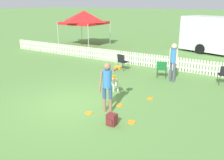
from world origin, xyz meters
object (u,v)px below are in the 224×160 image
(frisbee_near_dog, at_px, (150,99))
(leaping_dog, at_px, (115,81))
(spectator_standing, at_px, (173,59))
(frisbee_midfield, at_px, (119,105))
(folding_chair_green_right, at_px, (122,61))
(canopy_tent_main, at_px, (84,17))
(backpack_on_grass, at_px, (112,120))
(frisbee_near_handler, at_px, (89,113))
(equipment_trailer, at_px, (217,34))
(handler_person, at_px, (108,81))
(folding_chair_blue_left, at_px, (162,68))
(frisbee_far_scatter, at_px, (131,122))

(frisbee_near_dog, bearing_deg, leaping_dog, -168.42)
(leaping_dog, relative_size, spectator_standing, 0.63)
(frisbee_midfield, bearing_deg, folding_chair_green_right, 118.46)
(canopy_tent_main, bearing_deg, spectator_standing, -31.49)
(backpack_on_grass, height_order, spectator_standing, spectator_standing)
(frisbee_near_handler, xyz_separation_m, spectator_standing, (1.15, 4.69, 1.04))
(frisbee_near_handler, height_order, frisbee_near_dog, same)
(frisbee_near_handler, relative_size, frisbee_near_dog, 1.00)
(frisbee_near_handler, xyz_separation_m, equipment_trailer, (1.56, 12.63, 1.30))
(handler_person, distance_m, frisbee_midfield, 1.17)
(frisbee_midfield, xyz_separation_m, canopy_tent_main, (-8.74, 9.36, 2.23))
(leaping_dog, distance_m, frisbee_near_handler, 2.00)
(frisbee_near_dog, xyz_separation_m, folding_chair_blue_left, (-0.64, 2.76, 0.48))
(frisbee_far_scatter, relative_size, spectator_standing, 0.14)
(frisbee_near_handler, distance_m, folding_chair_green_right, 5.48)
(frisbee_near_handler, relative_size, frisbee_far_scatter, 1.00)
(handler_person, bearing_deg, backpack_on_grass, -74.49)
(frisbee_far_scatter, bearing_deg, handler_person, 161.77)
(leaping_dog, relative_size, canopy_tent_main, 0.36)
(frisbee_midfield, xyz_separation_m, backpack_on_grass, (0.54, -1.36, 0.16))
(frisbee_far_scatter, distance_m, folding_chair_green_right, 5.97)
(frisbee_near_dog, distance_m, frisbee_midfield, 1.31)
(equipment_trailer, bearing_deg, handler_person, -78.70)
(frisbee_midfield, height_order, spectator_standing, spectator_standing)
(spectator_standing, bearing_deg, backpack_on_grass, 103.97)
(frisbee_far_scatter, height_order, backpack_on_grass, backpack_on_grass)
(leaping_dog, bearing_deg, frisbee_midfield, 106.96)
(frisbee_near_dog, xyz_separation_m, frisbee_midfield, (-0.67, -1.13, 0.00))
(frisbee_midfield, xyz_separation_m, folding_chair_blue_left, (0.03, 3.89, 0.48))
(equipment_trailer, bearing_deg, canopy_tent_main, -150.72)
(spectator_standing, bearing_deg, leaping_dog, 79.19)
(frisbee_far_scatter, xyz_separation_m, canopy_tent_main, (-9.70, 10.28, 2.23))
(leaping_dog, relative_size, frisbee_near_dog, 4.38)
(canopy_tent_main, distance_m, spectator_standing, 11.07)
(leaping_dog, xyz_separation_m, frisbee_near_handler, (0.20, -1.92, -0.53))
(backpack_on_grass, bearing_deg, equipment_trailer, 87.74)
(frisbee_near_dog, relative_size, folding_chair_green_right, 0.29)
(backpack_on_grass, relative_size, folding_chair_blue_left, 0.42)
(frisbee_near_dog, bearing_deg, frisbee_midfield, -120.68)
(handler_person, bearing_deg, frisbee_midfield, 58.02)
(frisbee_midfield, bearing_deg, frisbee_near_dog, 59.32)
(frisbee_near_handler, relative_size, canopy_tent_main, 0.08)
(handler_person, xyz_separation_m, folding_chair_green_right, (-2.13, 4.68, -0.51))
(frisbee_near_dog, bearing_deg, backpack_on_grass, -93.05)
(leaping_dog, bearing_deg, spectator_standing, -138.85)
(leaping_dog, height_order, backpack_on_grass, leaping_dog)
(frisbee_midfield, xyz_separation_m, folding_chair_green_right, (-2.23, 4.10, 0.51))
(frisbee_near_handler, bearing_deg, canopy_tent_main, 128.26)
(handler_person, relative_size, leaping_dog, 1.50)
(folding_chair_blue_left, distance_m, equipment_trailer, 7.77)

